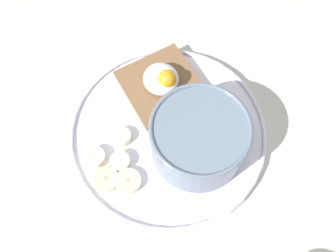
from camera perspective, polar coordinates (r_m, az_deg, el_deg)
name	(u,v)px	position (r cm, az deg, el deg)	size (l,w,h in cm)	color
ground_plane	(168,137)	(54.94, 0.00, -1.72)	(120.00, 120.00, 2.00)	beige
plate	(168,132)	(53.28, 0.00, -0.98)	(28.08, 28.08, 1.60)	white
oatmeal_bowl	(199,139)	(48.94, 4.70, -1.92)	(12.92, 12.92, 7.23)	slate
toast_slice	(161,86)	(55.56, -1.06, 6.15)	(11.73, 11.73, 1.54)	brown
poached_egg	(162,79)	(53.69, -0.86, 7.15)	(7.35, 6.02, 3.45)	white
banana_slice_front	(120,162)	(51.19, -7.31, -5.42)	(2.85, 2.83, 1.37)	beige
banana_slice_left	(128,181)	(50.24, -6.09, -8.37)	(3.42, 3.54, 1.55)	beige
banana_slice_back	(96,161)	(51.72, -10.94, -5.20)	(3.45, 3.39, 1.49)	#F1E9C7
banana_slice_right	(122,137)	(52.57, -7.03, -1.63)	(3.66, 3.62, 1.28)	#F0E9BC
banana_slice_inner	(106,179)	(50.58, -9.42, -8.03)	(4.52, 4.60, 1.87)	beige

